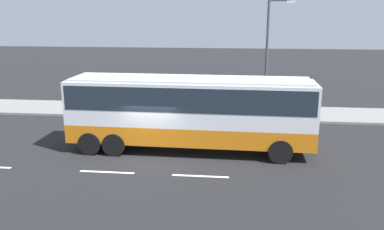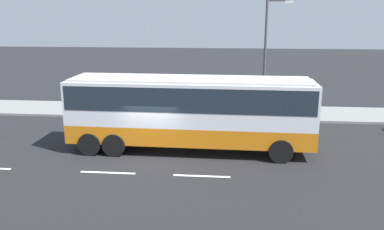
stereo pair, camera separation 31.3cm
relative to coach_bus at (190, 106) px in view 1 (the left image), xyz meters
The scene contains 6 objects.
ground_plane 3.02m from the coach_bus, 148.54° to the right, with size 120.00×120.00×0.00m, color black.
sidewalk_curb 8.24m from the coach_bus, 102.50° to the left, with size 80.00×4.00×0.15m, color gray.
lane_centreline 4.01m from the coach_bus, 71.36° to the right, with size 46.85×0.16×0.01m.
coach_bus is the anchor object (origin of this frame).
pedestrian_near_curb 9.26m from the coach_bus, 128.03° to the left, with size 0.32×0.32×1.79m.
street_lamp 7.85m from the coach_bus, 56.42° to the left, with size 1.60×0.24×7.36m.
Camera 1 is at (3.86, -17.58, 6.66)m, focal length 37.27 mm.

